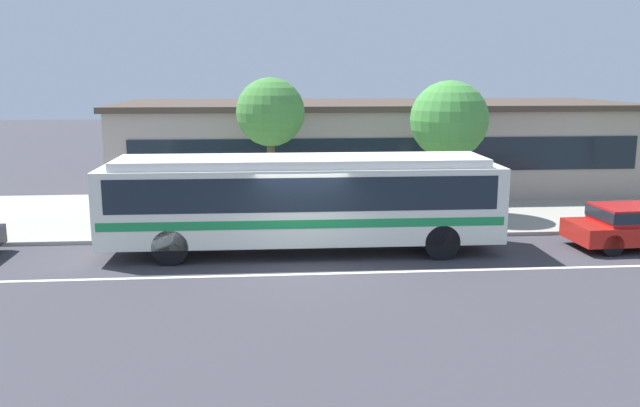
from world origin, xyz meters
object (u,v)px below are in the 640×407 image
object	(u,v)px
transit_bus	(303,197)
pedestrian_waiting_near_sign	(427,194)
street_tree_mid_block	(449,121)
street_tree_near_stop	(270,113)

from	to	relation	value
transit_bus	pedestrian_waiting_near_sign	size ratio (longest dim) A/B	7.10
pedestrian_waiting_near_sign	street_tree_mid_block	size ratio (longest dim) A/B	0.33
pedestrian_waiting_near_sign	street_tree_near_stop	size ratio (longest dim) A/B	0.33
street_tree_near_stop	street_tree_mid_block	xyz separation A→B (m)	(6.25, -0.56, -0.27)
transit_bus	pedestrian_waiting_near_sign	world-z (taller)	transit_bus
street_tree_mid_block	pedestrian_waiting_near_sign	bearing A→B (deg)	-139.47
transit_bus	street_tree_near_stop	distance (m)	5.20
transit_bus	street_tree_mid_block	size ratio (longest dim) A/B	2.38
pedestrian_waiting_near_sign	street_tree_near_stop	bearing A→B (deg)	166.14
pedestrian_waiting_near_sign	street_tree_mid_block	world-z (taller)	street_tree_mid_block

